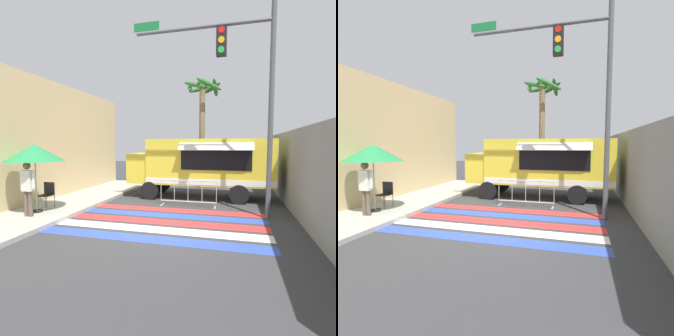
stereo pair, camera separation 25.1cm
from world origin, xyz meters
The scene contains 12 objects.
ground_plane centered at (0.00, 0.00, 0.00)m, with size 60.00×60.00×0.00m, color #38383A.
sidewalk_left centered at (-5.11, 0.00, 0.06)m, with size 4.40×16.00×0.13m.
building_left_facade centered at (-5.40, 0.00, 2.52)m, with size 0.25×16.00×5.04m.
concrete_wall_right centered at (4.22, 3.00, 1.45)m, with size 0.20×16.00×2.90m.
crosswalk_painted centered at (0.00, 0.23, 0.00)m, with size 6.40×3.60×0.01m.
food_truck centered at (0.61, 4.41, 1.57)m, with size 6.28×2.66×2.62m.
traffic_signal_pole centered at (2.37, 1.45, 4.49)m, with size 4.60×0.29×6.69m.
patio_umbrella centered at (-4.19, -0.15, 2.10)m, with size 1.91×1.91×2.25m.
folding_chair centered at (-4.26, 0.45, 0.68)m, with size 0.43×0.43×0.91m.
vendor_person centered at (-4.05, -0.66, 1.10)m, with size 0.53×0.22×1.70m.
barricade_front centered at (0.44, 2.49, 0.51)m, with size 2.19×0.44×1.02m.
palm_tree centered at (0.37, 7.22, 4.34)m, with size 2.16×2.24×6.01m.
Camera 2 is at (2.48, -7.28, 2.33)m, focal length 28.00 mm.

